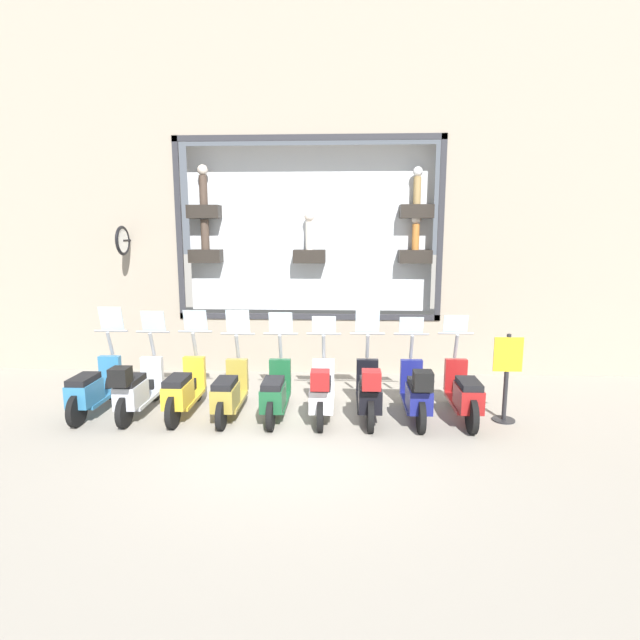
# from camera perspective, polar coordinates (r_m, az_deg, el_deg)

# --- Properties ---
(ground_plane) EXTENTS (120.00, 120.00, 0.00)m
(ground_plane) POSITION_cam_1_polar(r_m,az_deg,el_deg) (7.69, -3.07, -13.00)
(ground_plane) COLOR gray
(building_facade) EXTENTS (1.22, 36.00, 8.53)m
(building_facade) POSITION_cam_1_polar(r_m,az_deg,el_deg) (10.75, -1.31, 17.16)
(building_facade) COLOR gray
(building_facade) RESTS_ON ground_plane
(scooter_red_0) EXTENTS (1.81, 0.61, 1.59)m
(scooter_red_0) POSITION_cam_1_polar(r_m,az_deg,el_deg) (8.42, 16.13, -8.10)
(scooter_red_0) COLOR black
(scooter_red_0) RESTS_ON ground_plane
(scooter_navy_1) EXTENTS (1.80, 0.61, 1.55)m
(scooter_navy_1) POSITION_cam_1_polar(r_m,az_deg,el_deg) (8.21, 11.01, -8.16)
(scooter_navy_1) COLOR black
(scooter_navy_1) RESTS_ON ground_plane
(scooter_black_2) EXTENTS (1.80, 0.60, 1.70)m
(scooter_black_2) POSITION_cam_1_polar(r_m,az_deg,el_deg) (8.13, 5.63, -8.14)
(scooter_black_2) COLOR black
(scooter_black_2) RESTS_ON ground_plane
(scooter_white_3) EXTENTS (1.80, 0.60, 1.56)m
(scooter_white_3) POSITION_cam_1_polar(r_m,az_deg,el_deg) (8.12, 0.20, -8.20)
(scooter_white_3) COLOR black
(scooter_white_3) RESTS_ON ground_plane
(scooter_green_4) EXTENTS (1.79, 0.60, 1.62)m
(scooter_green_4) POSITION_cam_1_polar(r_m,az_deg,el_deg) (8.26, -5.13, -8.24)
(scooter_green_4) COLOR black
(scooter_green_4) RESTS_ON ground_plane
(scooter_olive_5) EXTENTS (1.79, 0.60, 1.66)m
(scooter_olive_5) POSITION_cam_1_polar(r_m,az_deg,el_deg) (8.40, -10.34, -8.08)
(scooter_olive_5) COLOR black
(scooter_olive_5) RESTS_ON ground_plane
(scooter_yellow_6) EXTENTS (1.81, 0.61, 1.65)m
(scooter_yellow_6) POSITION_cam_1_polar(r_m,az_deg,el_deg) (8.60, -15.33, -7.71)
(scooter_yellow_6) COLOR black
(scooter_yellow_6) RESTS_ON ground_plane
(scooter_silver_7) EXTENTS (1.80, 0.61, 1.63)m
(scooter_silver_7) POSITION_cam_1_polar(r_m,az_deg,el_deg) (8.80, -20.24, -7.36)
(scooter_silver_7) COLOR black
(scooter_silver_7) RESTS_ON ground_plane
(scooter_teal_8) EXTENTS (1.80, 0.61, 1.70)m
(scooter_teal_8) POSITION_cam_1_polar(r_m,az_deg,el_deg) (9.18, -24.49, -7.14)
(scooter_teal_8) COLOR black
(scooter_teal_8) RESTS_ON ground_plane
(shop_sign_post) EXTENTS (0.36, 0.45, 1.43)m
(shop_sign_post) POSITION_cam_1_polar(r_m,az_deg,el_deg) (8.51, 20.54, -5.97)
(shop_sign_post) COLOR #232326
(shop_sign_post) RESTS_ON ground_plane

